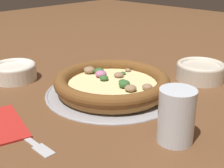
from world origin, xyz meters
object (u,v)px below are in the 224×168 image
pizza (112,83)px  drinking_cup (176,116)px  bowl_far (14,71)px  pizza_tray (112,92)px  fork (28,139)px  bowl_near (200,71)px

pizza → drinking_cup: size_ratio=2.81×
bowl_far → drinking_cup: (0.51, 0.04, 0.03)m
pizza_tray → bowl_far: bearing=-155.9°
pizza_tray → fork: pizza_tray is taller
pizza_tray → bowl_far: bowl_far is taller
pizza_tray → bowl_near: bearing=65.4°
pizza → fork: pizza is taller
pizza_tray → bowl_far: (-0.27, -0.12, 0.02)m
pizza_tray → drinking_cup: (0.24, -0.08, 0.05)m
pizza_tray → pizza: size_ratio=1.16×
pizza → bowl_far: pizza is taller
bowl_near → fork: 0.53m
bowl_near → bowl_far: (-0.38, -0.37, -0.00)m
pizza_tray → pizza: 0.03m
bowl_far → fork: 0.35m
fork → pizza_tray: bearing=99.6°
bowl_far → fork: bowl_far is taller
pizza → fork: 0.28m
pizza → fork: bearing=-81.7°
bowl_near → bowl_far: bowl_near is taller
bowl_near → bowl_far: 0.53m
pizza_tray → pizza: (-0.00, 0.00, 0.03)m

